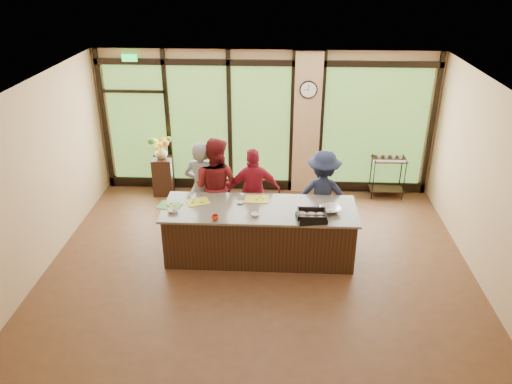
# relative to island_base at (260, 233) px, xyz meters

# --- Properties ---
(floor) EXTENTS (7.00, 7.00, 0.00)m
(floor) POSITION_rel_island_base_xyz_m (0.00, -0.30, -0.44)
(floor) COLOR #4E2F1B
(floor) RESTS_ON ground
(ceiling) EXTENTS (7.00, 7.00, 0.00)m
(ceiling) POSITION_rel_island_base_xyz_m (0.00, -0.30, 2.56)
(ceiling) COLOR silver
(ceiling) RESTS_ON back_wall
(back_wall) EXTENTS (7.00, 0.00, 7.00)m
(back_wall) POSITION_rel_island_base_xyz_m (0.00, 2.70, 1.06)
(back_wall) COLOR tan
(back_wall) RESTS_ON floor
(left_wall) EXTENTS (0.00, 6.00, 6.00)m
(left_wall) POSITION_rel_island_base_xyz_m (-3.50, -0.30, 1.06)
(left_wall) COLOR tan
(left_wall) RESTS_ON floor
(right_wall) EXTENTS (0.00, 6.00, 6.00)m
(right_wall) POSITION_rel_island_base_xyz_m (3.50, -0.30, 1.06)
(right_wall) COLOR tan
(right_wall) RESTS_ON floor
(window_wall) EXTENTS (6.90, 0.12, 3.00)m
(window_wall) POSITION_rel_island_base_xyz_m (0.16, 2.65, 0.95)
(window_wall) COLOR tan
(window_wall) RESTS_ON floor
(island_base) EXTENTS (3.10, 1.00, 0.88)m
(island_base) POSITION_rel_island_base_xyz_m (0.00, 0.00, 0.00)
(island_base) COLOR black
(island_base) RESTS_ON floor
(countertop) EXTENTS (3.20, 1.10, 0.04)m
(countertop) POSITION_rel_island_base_xyz_m (0.00, 0.00, 0.46)
(countertop) COLOR gray
(countertop) RESTS_ON island_base
(wall_clock) EXTENTS (0.36, 0.04, 0.36)m
(wall_clock) POSITION_rel_island_base_xyz_m (0.85, 2.57, 1.81)
(wall_clock) COLOR black
(wall_clock) RESTS_ON window_wall
(cook_left) EXTENTS (0.71, 0.53, 1.77)m
(cook_left) POSITION_rel_island_base_xyz_m (-1.08, 0.79, 0.44)
(cook_left) COLOR slate
(cook_left) RESTS_ON floor
(cook_midleft) EXTENTS (1.07, 0.96, 1.83)m
(cook_midleft) POSITION_rel_island_base_xyz_m (-0.84, 0.81, 0.48)
(cook_midleft) COLOR maroon
(cook_midleft) RESTS_ON floor
(cook_midright) EXTENTS (1.01, 0.54, 1.64)m
(cook_midright) POSITION_rel_island_base_xyz_m (-0.14, 0.82, 0.38)
(cook_midright) COLOR maroon
(cook_midright) RESTS_ON floor
(cook_right) EXTENTS (1.11, 0.69, 1.65)m
(cook_right) POSITION_rel_island_base_xyz_m (1.09, 0.75, 0.38)
(cook_right) COLOR #1A213B
(cook_right) RESTS_ON floor
(roasting_pan) EXTENTS (0.50, 0.42, 0.08)m
(roasting_pan) POSITION_rel_island_base_xyz_m (0.83, -0.37, 0.52)
(roasting_pan) COLOR black
(roasting_pan) RESTS_ON countertop
(mixing_bowl) EXTENTS (0.40, 0.40, 0.08)m
(mixing_bowl) POSITION_rel_island_base_xyz_m (1.15, -0.07, 0.52)
(mixing_bowl) COLOR silver
(mixing_bowl) RESTS_ON countertop
(cutting_board_left) EXTENTS (0.44, 0.37, 0.01)m
(cutting_board_left) POSITION_rel_island_base_xyz_m (-1.50, -0.00, 0.49)
(cutting_board_left) COLOR green
(cutting_board_left) RESTS_ON countertop
(cutting_board_center) EXTENTS (0.46, 0.41, 0.01)m
(cutting_board_center) POSITION_rel_island_base_xyz_m (-1.05, 0.16, 0.49)
(cutting_board_center) COLOR gold
(cutting_board_center) RESTS_ON countertop
(cutting_board_right) EXTENTS (0.41, 0.31, 0.01)m
(cutting_board_right) POSITION_rel_island_base_xyz_m (-0.06, 0.31, 0.49)
(cutting_board_right) COLOR gold
(cutting_board_right) RESTS_ON countertop
(prep_bowl_near) EXTENTS (0.19, 0.19, 0.05)m
(prep_bowl_near) POSITION_rel_island_base_xyz_m (-1.40, -0.21, 0.51)
(prep_bowl_near) COLOR white
(prep_bowl_near) RESTS_ON countertop
(prep_bowl_mid) EXTENTS (0.17, 0.17, 0.04)m
(prep_bowl_mid) POSITION_rel_island_base_xyz_m (-0.06, -0.27, 0.50)
(prep_bowl_mid) COLOR white
(prep_bowl_mid) RESTS_ON countertop
(prep_bowl_far) EXTENTS (0.13, 0.13, 0.03)m
(prep_bowl_far) POSITION_rel_island_base_xyz_m (-0.33, 0.16, 0.49)
(prep_bowl_far) COLOR white
(prep_bowl_far) RESTS_ON countertop
(red_ramekin) EXTENTS (0.14, 0.14, 0.09)m
(red_ramekin) POSITION_rel_island_base_xyz_m (-0.68, -0.45, 0.52)
(red_ramekin) COLOR red
(red_ramekin) RESTS_ON countertop
(flower_stand) EXTENTS (0.44, 0.44, 0.81)m
(flower_stand) POSITION_rel_island_base_xyz_m (-2.17, 2.34, -0.03)
(flower_stand) COLOR black
(flower_stand) RESTS_ON floor
(flower_vase) EXTENTS (0.34, 0.34, 0.27)m
(flower_vase) POSITION_rel_island_base_xyz_m (-2.17, 2.34, 0.51)
(flower_vase) COLOR olive
(flower_vase) RESTS_ON flower_stand
(bar_cart) EXTENTS (0.70, 0.41, 0.95)m
(bar_cart) POSITION_rel_island_base_xyz_m (2.58, 2.45, 0.13)
(bar_cart) COLOR black
(bar_cart) RESTS_ON floor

